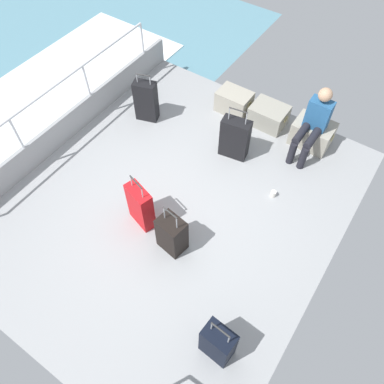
% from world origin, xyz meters
% --- Properties ---
extents(ground_plane, '(4.40, 5.20, 0.06)m').
position_xyz_m(ground_plane, '(0.00, 0.00, -0.03)').
color(ground_plane, '#939699').
extents(gunwale_port, '(0.06, 5.20, 0.45)m').
position_xyz_m(gunwale_port, '(-2.17, 0.00, 0.23)').
color(gunwale_port, '#939699').
rests_on(gunwale_port, ground_plane).
extents(railing_port, '(0.04, 4.20, 1.02)m').
position_xyz_m(railing_port, '(-2.17, 0.00, 0.78)').
color(railing_port, silver).
rests_on(railing_port, ground_plane).
extents(sea_wake, '(12.00, 12.00, 0.01)m').
position_xyz_m(sea_wake, '(-3.60, 0.00, -0.34)').
color(sea_wake, '#598C9E').
rests_on(sea_wake, ground_plane).
extents(cargo_crate_0, '(0.59, 0.39, 0.37)m').
position_xyz_m(cargo_crate_0, '(-0.30, 2.13, 0.19)').
color(cargo_crate_0, '#9E9989').
rests_on(cargo_crate_0, ground_plane).
extents(cargo_crate_1, '(0.61, 0.46, 0.34)m').
position_xyz_m(cargo_crate_1, '(0.33, 2.18, 0.17)').
color(cargo_crate_1, gray).
rests_on(cargo_crate_1, ground_plane).
extents(cargo_crate_2, '(0.64, 0.45, 0.41)m').
position_xyz_m(cargo_crate_2, '(1.10, 2.16, 0.20)').
color(cargo_crate_2, '#9E9989').
rests_on(cargo_crate_2, ground_plane).
extents(passenger_seated, '(0.34, 0.66, 1.11)m').
position_xyz_m(passenger_seated, '(1.10, 1.98, 0.58)').
color(passenger_seated, '#26598C').
rests_on(passenger_seated, ground_plane).
extents(suitcase_0, '(0.36, 0.25, 0.76)m').
position_xyz_m(suitcase_0, '(1.56, -1.38, 0.29)').
color(suitcase_0, black).
rests_on(suitcase_0, ground_plane).
extents(suitcase_1, '(0.40, 0.31, 0.87)m').
position_xyz_m(suitcase_1, '(-1.41, 1.16, 0.36)').
color(suitcase_1, black).
rests_on(suitcase_1, ground_plane).
extents(suitcase_2, '(0.38, 0.31, 0.80)m').
position_xyz_m(suitcase_2, '(0.38, -0.58, 0.29)').
color(suitcase_2, black).
rests_on(suitcase_2, ground_plane).
extents(suitcase_3, '(0.46, 0.28, 0.91)m').
position_xyz_m(suitcase_3, '(0.21, 1.26, 0.35)').
color(suitcase_3, black).
rests_on(suitcase_3, ground_plane).
extents(suitcase_4, '(0.43, 0.28, 0.87)m').
position_xyz_m(suitcase_4, '(-0.19, -0.50, 0.34)').
color(suitcase_4, red).
rests_on(suitcase_4, ground_plane).
extents(paper_cup, '(0.08, 0.08, 0.10)m').
position_xyz_m(paper_cup, '(1.10, 0.88, 0.05)').
color(paper_cup, white).
rests_on(paper_cup, ground_plane).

